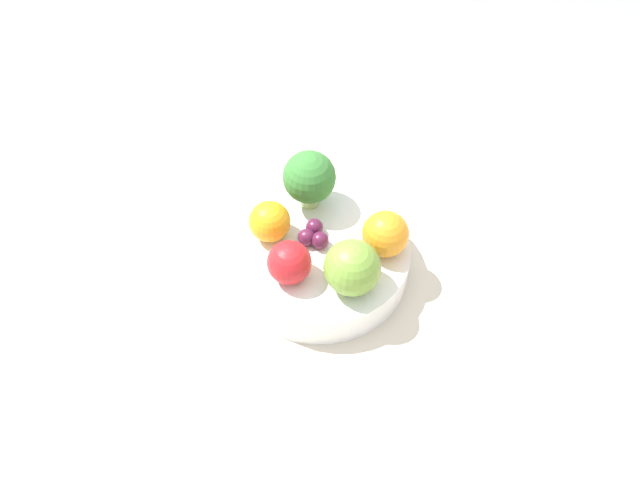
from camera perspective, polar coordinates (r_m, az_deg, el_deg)
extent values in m
plane|color=gray|center=(0.72, 0.00, -3.51)|extent=(6.00, 6.00, 0.00)
cube|color=beige|center=(0.71, 0.00, -3.05)|extent=(1.20, 1.20, 0.02)
cylinder|color=white|center=(0.69, 0.00, -1.58)|extent=(0.20, 0.20, 0.04)
cylinder|color=#99C17A|center=(0.70, -0.95, 4.00)|extent=(0.02, 0.02, 0.02)
sphere|color=#387A33|center=(0.68, -0.98, 5.77)|extent=(0.06, 0.06, 0.06)
sphere|color=olive|center=(0.62, 2.95, -2.53)|extent=(0.06, 0.06, 0.06)
sphere|color=red|center=(0.63, -2.83, -2.06)|extent=(0.05, 0.05, 0.05)
sphere|color=orange|center=(0.65, 5.99, 0.55)|extent=(0.05, 0.05, 0.05)
sphere|color=orange|center=(0.67, -4.65, 1.65)|extent=(0.05, 0.05, 0.05)
sphere|color=#511938|center=(0.68, -0.52, 1.19)|extent=(0.02, 0.02, 0.02)
sphere|color=#511938|center=(0.67, -1.20, 0.39)|extent=(0.02, 0.02, 0.02)
sphere|color=#511938|center=(0.67, -0.07, 0.17)|extent=(0.02, 0.02, 0.02)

